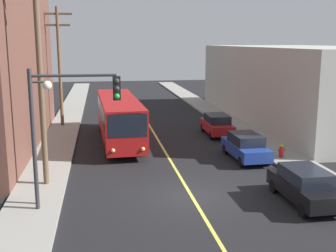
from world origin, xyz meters
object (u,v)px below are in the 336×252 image
object	(u,v)px
parked_car_blue	(246,146)
fire_hydrant	(281,151)
city_bus	(119,117)
parked_car_red	(217,124)
utility_pole_near	(39,62)
utility_pole_mid	(59,61)
traffic_signal_left_corner	(70,113)
street_lamp_left	(38,124)
parked_car_black	(305,185)

from	to	relation	value
parked_car_blue	fire_hydrant	bearing A→B (deg)	-9.80
city_bus	parked_car_red	xyz separation A→B (m)	(7.68, 1.01, -0.98)
parked_car_red	utility_pole_near	xyz separation A→B (m)	(-11.79, -10.23, 5.43)
utility_pole_mid	utility_pole_near	bearing A→B (deg)	-88.22
parked_car_blue	parked_car_red	distance (m)	7.11
parked_car_blue	parked_car_red	world-z (taller)	same
fire_hydrant	traffic_signal_left_corner	bearing A→B (deg)	-153.64
utility_pole_near	traffic_signal_left_corner	xyz separation A→B (m)	(1.57, -3.33, -1.97)
street_lamp_left	parked_car_red	bearing A→B (deg)	48.04
parked_car_black	street_lamp_left	distance (m)	12.14
parked_car_blue	utility_pole_near	distance (m)	13.21
parked_car_red	traffic_signal_left_corner	xyz separation A→B (m)	(-10.22, -13.56, 3.46)
utility_pole_mid	street_lamp_left	world-z (taller)	utility_pole_mid
parked_car_black	utility_pole_near	world-z (taller)	utility_pole_near
parked_car_blue	utility_pole_near	world-z (taller)	utility_pole_near
parked_car_red	utility_pole_near	bearing A→B (deg)	-139.04
parked_car_black	utility_pole_mid	bearing A→B (deg)	122.18
fire_hydrant	utility_pole_mid	bearing A→B (deg)	138.43
parked_car_red	street_lamp_left	xyz separation A→B (m)	(-11.64, -12.95, 2.90)
utility_pole_mid	fire_hydrant	size ratio (longest dim) A/B	11.77
utility_pole_near	utility_pole_mid	xyz separation A→B (m)	(-0.48, 15.43, -0.68)
parked_car_black	city_bus	bearing A→B (deg)	120.05
utility_pole_mid	traffic_signal_left_corner	world-z (taller)	utility_pole_mid
city_bus	street_lamp_left	distance (m)	12.72
city_bus	parked_car_blue	world-z (taller)	city_bus
city_bus	utility_pole_near	world-z (taller)	utility_pole_near
street_lamp_left	traffic_signal_left_corner	bearing A→B (deg)	-23.51
city_bus	street_lamp_left	xyz separation A→B (m)	(-3.96, -11.93, 1.92)
city_bus	fire_hydrant	distance (m)	11.74
utility_pole_near	utility_pole_mid	bearing A→B (deg)	91.78
parked_car_black	traffic_signal_left_corner	xyz separation A→B (m)	(-10.29, 0.84, 3.46)
traffic_signal_left_corner	fire_hydrant	bearing A→B (deg)	26.36
utility_pole_near	street_lamp_left	xyz separation A→B (m)	(0.15, -2.71, -2.53)
utility_pole_mid	fire_hydrant	bearing A→B (deg)	-41.57
city_bus	parked_car_red	bearing A→B (deg)	7.51
city_bus	utility_pole_mid	distance (m)	8.60
utility_pole_near	street_lamp_left	world-z (taller)	utility_pole_near
parked_car_black	parked_car_blue	size ratio (longest dim) A/B	1.00
city_bus	street_lamp_left	size ratio (longest dim) A/B	2.22
utility_pole_mid	street_lamp_left	xyz separation A→B (m)	(0.63, -18.15, -1.85)
parked_car_red	street_lamp_left	world-z (taller)	street_lamp_left
parked_car_black	parked_car_blue	world-z (taller)	same
parked_car_red	street_lamp_left	distance (m)	17.65
fire_hydrant	parked_car_black	bearing A→B (deg)	-105.94
utility_pole_mid	parked_car_black	bearing A→B (deg)	-57.82
parked_car_red	fire_hydrant	size ratio (longest dim) A/B	5.29
parked_car_red	traffic_signal_left_corner	size ratio (longest dim) A/B	0.74
traffic_signal_left_corner	parked_car_red	bearing A→B (deg)	52.99
utility_pole_near	utility_pole_mid	distance (m)	15.45
parked_car_red	utility_pole_mid	world-z (taller)	utility_pole_mid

